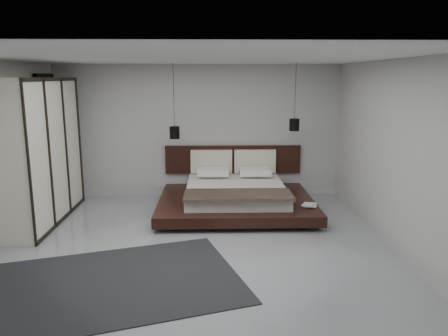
{
  "coord_description": "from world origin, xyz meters",
  "views": [
    {
      "loc": [
        0.3,
        -6.26,
        2.54
      ],
      "look_at": [
        0.5,
        1.2,
        0.98
      ],
      "focal_mm": 35.0,
      "sensor_mm": 36.0,
      "label": 1
    }
  ],
  "objects_px": {
    "pendant_left": "(175,132)",
    "rug": "(116,283)",
    "pendant_right": "(294,125)",
    "bed": "(235,195)",
    "lattice_screen": "(49,140)",
    "wardrobe": "(41,151)"
  },
  "relations": [
    {
      "from": "pendant_left",
      "to": "rug",
      "type": "xyz_separation_m",
      "value": [
        -0.48,
        -3.53,
        -1.45
      ]
    },
    {
      "from": "pendant_right",
      "to": "rug",
      "type": "bearing_deg",
      "value": -129.04
    },
    {
      "from": "bed",
      "to": "pendant_left",
      "type": "height_order",
      "value": "pendant_left"
    },
    {
      "from": "lattice_screen",
      "to": "pendant_left",
      "type": "relative_size",
      "value": 1.77
    },
    {
      "from": "bed",
      "to": "pendant_right",
      "type": "height_order",
      "value": "pendant_right"
    },
    {
      "from": "pendant_right",
      "to": "wardrobe",
      "type": "relative_size",
      "value": 0.51
    },
    {
      "from": "bed",
      "to": "pendant_right",
      "type": "bearing_deg",
      "value": 21.47
    },
    {
      "from": "pendant_right",
      "to": "rug",
      "type": "distance_m",
      "value": 4.81
    },
    {
      "from": "wardrobe",
      "to": "rug",
      "type": "relative_size",
      "value": 0.84
    },
    {
      "from": "lattice_screen",
      "to": "bed",
      "type": "height_order",
      "value": "lattice_screen"
    },
    {
      "from": "pendant_left",
      "to": "wardrobe",
      "type": "distance_m",
      "value": 2.48
    },
    {
      "from": "wardrobe",
      "to": "bed",
      "type": "bearing_deg",
      "value": 8.95
    },
    {
      "from": "bed",
      "to": "rug",
      "type": "relative_size",
      "value": 0.95
    },
    {
      "from": "pendant_left",
      "to": "pendant_right",
      "type": "xyz_separation_m",
      "value": [
        2.38,
        0.0,
        0.15
      ]
    },
    {
      "from": "bed",
      "to": "pendant_left",
      "type": "xyz_separation_m",
      "value": [
        -1.19,
        0.47,
        1.16
      ]
    },
    {
      "from": "wardrobe",
      "to": "rug",
      "type": "xyz_separation_m",
      "value": [
        1.78,
        -2.52,
        -1.26
      ]
    },
    {
      "from": "lattice_screen",
      "to": "rug",
      "type": "bearing_deg",
      "value": -60.65
    },
    {
      "from": "wardrobe",
      "to": "lattice_screen",
      "type": "bearing_deg",
      "value": 103.01
    },
    {
      "from": "lattice_screen",
      "to": "wardrobe",
      "type": "height_order",
      "value": "lattice_screen"
    },
    {
      "from": "pendant_right",
      "to": "wardrobe",
      "type": "distance_m",
      "value": 4.76
    },
    {
      "from": "bed",
      "to": "rug",
      "type": "bearing_deg",
      "value": -118.62
    },
    {
      "from": "lattice_screen",
      "to": "bed",
      "type": "bearing_deg",
      "value": -8.42
    }
  ]
}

